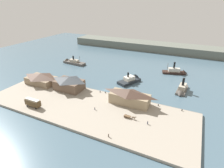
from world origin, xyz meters
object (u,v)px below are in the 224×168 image
Objects in this scene: horse_cart at (130,117)px; mooring_post_center_east at (182,110)px; pedestrian_at_waters_edge at (95,109)px; ferry_shed_customs_shed at (130,97)px; ferry_shed_central_terminal at (69,83)px; pedestrian_near_cart at (108,135)px; mooring_post_west at (105,92)px; ferry_near_quay at (182,90)px; mooring_post_east at (158,105)px; ferry_moored_east at (131,80)px; street_tram at (33,102)px; mooring_post_center_west at (100,92)px; ferry_shed_east_terminal at (41,78)px; ferry_approaching_west at (72,62)px; pedestrian_near_east_shed at (148,123)px; ferry_mid_harbor at (177,72)px.

horse_cart is 6.63× the size of mooring_post_center_east.
ferry_shed_customs_shed is at bearing 44.44° from pedestrian_at_waters_edge.
pedestrian_at_waters_edge is 43.11m from mooring_post_center_east.
ferry_shed_central_terminal is 49.00m from pedestrian_near_cart.
mooring_post_west is 0.05× the size of ferry_near_quay.
ferry_moored_east is at bearing 133.56° from mooring_post_east.
mooring_post_west is (-42.76, 0.25, 0.00)m from mooring_post_center_east.
street_tram reaches higher than horse_cart.
pedestrian_near_cart is 38.63m from mooring_post_center_west.
mooring_post_center_east is (86.57, 5.56, -3.11)m from ferry_shed_east_terminal.
pedestrian_at_waters_edge is at bearing 20.08° from street_tram.
street_tram is at bearing -68.61° from ferry_approaching_west.
mooring_post_east is at bearing -46.44° from ferry_moored_east.
mooring_post_center_west is 49.29m from ferry_near_quay.
pedestrian_near_cart is at bearing -87.03° from ferry_shed_customs_shed.
ferry_moored_east is (-22.73, 42.16, -0.53)m from pedestrian_near_east_shed.
ferry_shed_central_terminal is 18.73× the size of mooring_post_center_east.
mooring_post_east is at bearing -92.35° from ferry_mid_harbor.
ferry_moored_east reaches higher than pedestrian_at_waters_edge.
mooring_post_east is (0.94, 17.27, -0.32)m from pedestrian_near_east_shed.
mooring_post_west is 25.49m from ferry_moored_east.
mooring_post_west is (-16.86, 4.77, -3.69)m from ferry_shed_customs_shed.
ferry_shed_east_terminal is 11.54× the size of pedestrian_near_east_shed.
ferry_approaching_west is 62.06m from ferry_moored_east.
ferry_shed_east_terminal reaches higher than horse_cart.
mooring_post_center_west is at bearing 123.88° from pedestrian_near_cart.
ferry_near_quay is (83.96, 28.80, -3.22)m from ferry_shed_east_terminal.
pedestrian_near_east_shed is at bearing -30.49° from mooring_post_west.
horse_cart is 6.63× the size of mooring_post_center_west.
ferry_moored_east is at bearing -131.85° from ferry_mid_harbor.
ferry_mid_harbor is at bearing 53.91° from street_tram.
pedestrian_at_waters_edge is 18.26m from mooring_post_west.
ferry_approaching_west is (-84.08, 39.09, -0.34)m from mooring_post_east.
ferry_approaching_west is (-69.80, 43.34, -4.03)m from ferry_shed_customs_shed.
ferry_shed_customs_shed reaches higher than mooring_post_east.
horse_cart is at bearing -38.52° from mooring_post_west.
ferry_mid_harbor reaches higher than pedestrian_at_waters_edge.
ferry_shed_central_terminal is 18.73× the size of mooring_post_east.
ferry_approaching_west is 87.52m from ferry_mid_harbor.
ferry_moored_east is at bearing 145.09° from mooring_post_center_east.
pedestrian_near_east_shed is 1.87× the size of mooring_post_center_east.
pedestrian_near_east_shed is 37.70m from mooring_post_center_west.
ferry_mid_harbor is at bearing 80.04° from pedestrian_near_cart.
mooring_post_center_east is at bearing 1.33° from mooring_post_east.
mooring_post_east is at bearing -178.67° from mooring_post_center_east.
ferry_mid_harbor is at bearing 57.95° from mooring_post_west.
pedestrian_near_east_shed is at bearing -103.70° from ferry_near_quay.
pedestrian_near_cart is at bearing -44.92° from ferry_approaching_west.
ferry_shed_east_terminal reaches higher than pedestrian_near_east_shed.
horse_cart is (4.66, -12.37, -3.22)m from ferry_shed_customs_shed.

